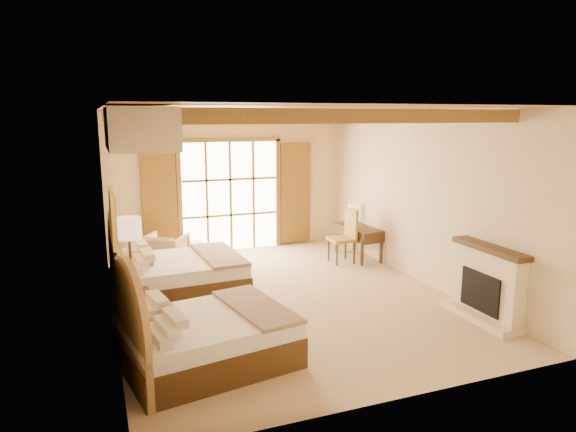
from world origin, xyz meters
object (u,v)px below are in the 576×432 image
bed_near (196,335)px  nightstand (137,311)px  desk (358,241)px  armchair (166,252)px  bed_far (169,273)px

bed_near → nightstand: (-0.59, 1.45, -0.13)m
bed_near → desk: (4.29, 3.71, -0.03)m
desk → armchair: bearing=167.5°
bed_near → desk: 5.68m
desk → bed_near: bearing=-143.4°
bed_near → bed_far: size_ratio=1.02×
bed_near → armchair: 4.31m
bed_near → desk: size_ratio=1.72×
bed_near → bed_far: (0.04, 2.63, 0.03)m
bed_far → nightstand: bearing=-121.0°
bed_near → nightstand: bearing=102.1°
bed_far → armchair: bearing=81.5°
armchair → desk: 4.13m
nightstand → desk: (4.88, 2.26, 0.10)m
armchair → bed_near: bearing=118.3°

